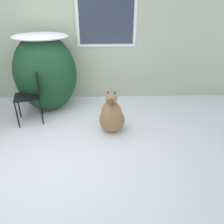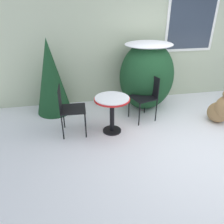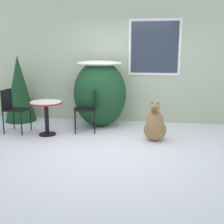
{
  "view_description": "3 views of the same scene",
  "coord_description": "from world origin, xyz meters",
  "px_view_note": "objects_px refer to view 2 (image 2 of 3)",
  "views": [
    {
      "loc": [
        0.72,
        -2.54,
        2.01
      ],
      "look_at": [
        0.83,
        0.68,
        0.35
      ],
      "focal_mm": 35.0,
      "sensor_mm": 36.0,
      "label": 1
    },
    {
      "loc": [
        -2.05,
        -2.78,
        2.25
      ],
      "look_at": [
        -1.37,
        0.71,
        0.41
      ],
      "focal_mm": 35.0,
      "sensor_mm": 36.0,
      "label": 2
    },
    {
      "loc": [
        0.8,
        -4.6,
        1.67
      ],
      "look_at": [
        0.0,
        0.6,
        0.55
      ],
      "focal_mm": 45.0,
      "sensor_mm": 36.0,
      "label": 3
    }
  ],
  "objects_px": {
    "patio_chair_far_side": "(69,107)",
    "dog": "(221,109)",
    "patio_table": "(112,106)",
    "patio_chair_near_table": "(146,95)"
  },
  "relations": [
    {
      "from": "patio_chair_far_side",
      "to": "dog",
      "type": "height_order",
      "value": "patio_chair_far_side"
    },
    {
      "from": "patio_table",
      "to": "patio_chair_far_side",
      "type": "distance_m",
      "value": 0.78
    },
    {
      "from": "patio_chair_near_table",
      "to": "dog",
      "type": "height_order",
      "value": "patio_chair_near_table"
    },
    {
      "from": "patio_chair_far_side",
      "to": "dog",
      "type": "relative_size",
      "value": 1.18
    },
    {
      "from": "patio_chair_near_table",
      "to": "patio_chair_far_side",
      "type": "bearing_deg",
      "value": -95.17
    },
    {
      "from": "patio_chair_near_table",
      "to": "patio_chair_far_side",
      "type": "xyz_separation_m",
      "value": [
        -1.55,
        -0.28,
        0.0
      ]
    },
    {
      "from": "patio_chair_near_table",
      "to": "dog",
      "type": "bearing_deg",
      "value": 56.75
    },
    {
      "from": "patio_table",
      "to": "patio_chair_near_table",
      "type": "height_order",
      "value": "patio_chair_near_table"
    },
    {
      "from": "patio_chair_near_table",
      "to": "dog",
      "type": "xyz_separation_m",
      "value": [
        1.41,
        -0.46,
        -0.24
      ]
    },
    {
      "from": "patio_chair_far_side",
      "to": "dog",
      "type": "distance_m",
      "value": 2.98
    }
  ]
}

